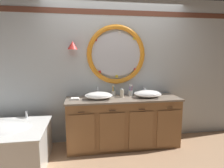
{
  "coord_description": "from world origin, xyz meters",
  "views": [
    {
      "loc": [
        -0.61,
        -2.83,
        1.6
      ],
      "look_at": [
        -0.12,
        0.25,
        1.11
      ],
      "focal_mm": 30.32,
      "sensor_mm": 36.0,
      "label": 1
    }
  ],
  "objects_px": {
    "toothbrush_holder_left": "(113,93)",
    "soap_dispenser": "(122,93)",
    "sink_basin_right": "(148,94)",
    "folded_hand_towel": "(75,99)",
    "toothbrush_holder_right": "(130,93)",
    "sink_basin_left": "(99,95)"
  },
  "relations": [
    {
      "from": "toothbrush_holder_left",
      "to": "soap_dispenser",
      "type": "xyz_separation_m",
      "value": [
        0.12,
        -0.15,
        0.02
      ]
    },
    {
      "from": "toothbrush_holder_left",
      "to": "sink_basin_right",
      "type": "bearing_deg",
      "value": -21.62
    },
    {
      "from": "sink_basin_right",
      "to": "folded_hand_towel",
      "type": "height_order",
      "value": "sink_basin_right"
    },
    {
      "from": "sink_basin_right",
      "to": "toothbrush_holder_right",
      "type": "relative_size",
      "value": 2.16
    },
    {
      "from": "sink_basin_right",
      "to": "toothbrush_holder_left",
      "type": "xyz_separation_m",
      "value": [
        -0.57,
        0.22,
        -0.01
      ]
    },
    {
      "from": "sink_basin_right",
      "to": "toothbrush_holder_right",
      "type": "height_order",
      "value": "toothbrush_holder_right"
    },
    {
      "from": "toothbrush_holder_right",
      "to": "folded_hand_towel",
      "type": "relative_size",
      "value": 1.5
    },
    {
      "from": "sink_basin_left",
      "to": "toothbrush_holder_right",
      "type": "bearing_deg",
      "value": 16.13
    },
    {
      "from": "sink_basin_right",
      "to": "soap_dispenser",
      "type": "distance_m",
      "value": 0.45
    },
    {
      "from": "toothbrush_holder_right",
      "to": "soap_dispenser",
      "type": "relative_size",
      "value": 1.31
    },
    {
      "from": "toothbrush_holder_left",
      "to": "soap_dispenser",
      "type": "height_order",
      "value": "toothbrush_holder_left"
    },
    {
      "from": "sink_basin_left",
      "to": "soap_dispenser",
      "type": "height_order",
      "value": "soap_dispenser"
    },
    {
      "from": "soap_dispenser",
      "to": "folded_hand_towel",
      "type": "distance_m",
      "value": 0.81
    },
    {
      "from": "sink_basin_right",
      "to": "toothbrush_holder_left",
      "type": "relative_size",
      "value": 2.28
    },
    {
      "from": "sink_basin_right",
      "to": "folded_hand_towel",
      "type": "relative_size",
      "value": 3.24
    },
    {
      "from": "sink_basin_left",
      "to": "folded_hand_towel",
      "type": "bearing_deg",
      "value": 176.54
    },
    {
      "from": "sink_basin_right",
      "to": "sink_basin_left",
      "type": "bearing_deg",
      "value": 180.0
    },
    {
      "from": "toothbrush_holder_right",
      "to": "folded_hand_towel",
      "type": "bearing_deg",
      "value": -171.48
    },
    {
      "from": "folded_hand_towel",
      "to": "toothbrush_holder_left",
      "type": "bearing_deg",
      "value": 16.46
    },
    {
      "from": "sink_basin_left",
      "to": "folded_hand_towel",
      "type": "xyz_separation_m",
      "value": [
        -0.39,
        0.02,
        -0.05
      ]
    },
    {
      "from": "sink_basin_right",
      "to": "soap_dispenser",
      "type": "height_order",
      "value": "soap_dispenser"
    },
    {
      "from": "sink_basin_left",
      "to": "toothbrush_holder_right",
      "type": "xyz_separation_m",
      "value": [
        0.59,
        0.17,
        -0.01
      ]
    }
  ]
}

